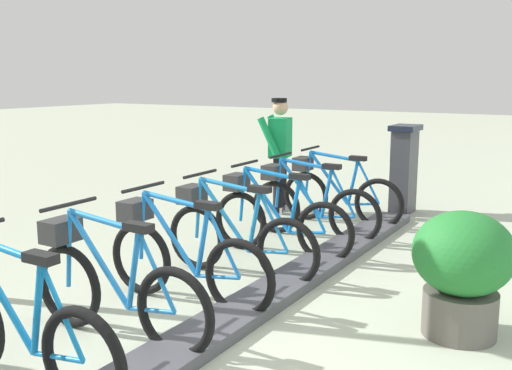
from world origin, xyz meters
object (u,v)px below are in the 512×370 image
(bike_docked_0, at_px, (336,192))
(bike_docked_3, at_px, (234,234))
(bike_docked_5, at_px, (110,285))
(payment_kiosk, at_px, (404,168))
(bike_docked_6, at_px, (14,325))
(bike_docked_2, at_px, (275,217))
(worker_near_rack, at_px, (280,151))
(bike_docked_4, at_px, (181,256))
(bike_docked_1, at_px, (309,204))
(planter_bush, at_px, (463,267))

(bike_docked_0, bearing_deg, bike_docked_3, 90.00)
(bike_docked_5, bearing_deg, payment_kiosk, -96.16)
(bike_docked_5, height_order, bike_docked_6, same)
(bike_docked_2, relative_size, worker_near_rack, 1.04)
(payment_kiosk, xyz_separation_m, bike_docked_3, (0.57, 3.62, -0.24))
(bike_docked_4, bearing_deg, worker_near_rack, -74.61)
(bike_docked_3, bearing_deg, bike_docked_0, -90.00)
(bike_docked_4, bearing_deg, bike_docked_1, -90.00)
(bike_docked_0, distance_m, worker_near_rack, 1.11)
(bike_docked_6, height_order, planter_bush, bike_docked_6)
(bike_docked_0, bearing_deg, payment_kiosk, -117.35)
(payment_kiosk, distance_m, bike_docked_1, 2.04)
(bike_docked_2, relative_size, planter_bush, 1.77)
(bike_docked_3, bearing_deg, payment_kiosk, -98.97)
(bike_docked_0, height_order, bike_docked_3, same)
(bike_docked_0, distance_m, bike_docked_2, 1.68)
(bike_docked_4, height_order, bike_docked_6, same)
(worker_near_rack, bearing_deg, bike_docked_5, 102.56)
(bike_docked_3, distance_m, bike_docked_6, 2.52)
(bike_docked_5, distance_m, worker_near_rack, 4.52)
(bike_docked_3, xyz_separation_m, bike_docked_4, (0.00, 0.84, 0.00))
(bike_docked_4, distance_m, bike_docked_5, 0.84)
(bike_docked_2, relative_size, bike_docked_4, 1.00)
(bike_docked_2, distance_m, bike_docked_5, 2.52)
(payment_kiosk, relative_size, bike_docked_4, 0.74)
(bike_docked_2, height_order, bike_docked_4, same)
(bike_docked_2, bearing_deg, bike_docked_0, -90.00)
(bike_docked_0, height_order, worker_near_rack, worker_near_rack)
(bike_docked_1, distance_m, bike_docked_2, 0.84)
(bike_docked_1, height_order, bike_docked_2, same)
(bike_docked_4, xyz_separation_m, bike_docked_6, (0.00, 1.68, 0.00))
(bike_docked_5, bearing_deg, bike_docked_6, 90.00)
(payment_kiosk, bearing_deg, bike_docked_4, 82.70)
(payment_kiosk, height_order, bike_docked_0, payment_kiosk)
(bike_docked_0, height_order, bike_docked_4, same)
(bike_docked_3, bearing_deg, worker_near_rack, -70.17)
(bike_docked_4, relative_size, worker_near_rack, 1.04)
(bike_docked_3, height_order, bike_docked_4, same)
(bike_docked_4, bearing_deg, bike_docked_3, -90.00)
(payment_kiosk, distance_m, worker_near_rack, 1.81)
(bike_docked_6, distance_m, planter_bush, 3.18)
(bike_docked_0, distance_m, bike_docked_3, 2.52)
(bike_docked_3, relative_size, bike_docked_4, 1.00)
(bike_docked_0, relative_size, bike_docked_4, 1.00)
(bike_docked_1, relative_size, planter_bush, 1.77)
(bike_docked_5, bearing_deg, bike_docked_1, -90.00)
(bike_docked_4, bearing_deg, planter_bush, -165.16)
(bike_docked_2, bearing_deg, bike_docked_1, -90.00)
(bike_docked_1, height_order, planter_bush, bike_docked_1)
(bike_docked_4, xyz_separation_m, planter_bush, (-2.23, -0.59, 0.11))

